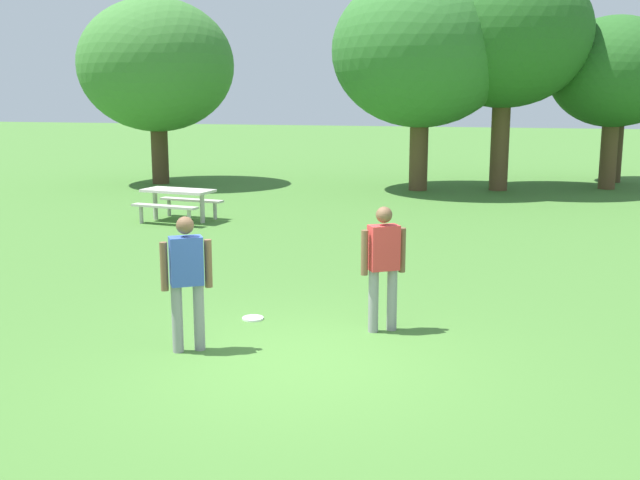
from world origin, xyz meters
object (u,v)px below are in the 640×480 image
object	(u,v)px
person_thrower	(187,275)
tree_back_left	(620,77)
person_catcher	(383,260)
picnic_table_near	(178,198)
tree_tall_left	(156,66)
tree_far_right	(505,35)
frisbee	(253,318)
tree_broad_center	(421,51)
tree_slender_mid	(615,73)

from	to	relation	value
person_thrower	tree_back_left	bearing A→B (deg)	70.81
person_catcher	picnic_table_near	size ratio (longest dim) A/B	0.87
tree_tall_left	tree_far_right	bearing A→B (deg)	5.62
tree_tall_left	tree_far_right	world-z (taller)	tree_far_right
tree_tall_left	frisbee	bearing A→B (deg)	-59.25
person_catcher	person_thrower	bearing A→B (deg)	-147.31
person_thrower	picnic_table_near	world-z (taller)	person_thrower
frisbee	tree_broad_center	xyz separation A→B (m)	(0.36, 14.43, 4.26)
tree_slender_mid	tree_far_right	bearing A→B (deg)	-160.05
person_catcher	picnic_table_near	bearing A→B (deg)	131.08
tree_tall_left	tree_slender_mid	bearing A→B (deg)	9.07
tree_tall_left	tree_back_left	world-z (taller)	tree_tall_left
picnic_table_near	person_catcher	bearing A→B (deg)	-48.92
tree_back_left	tree_broad_center	bearing A→B (deg)	-148.10
frisbee	tree_tall_left	bearing A→B (deg)	120.75
tree_slender_mid	person_catcher	bearing A→B (deg)	-104.91
person_thrower	tree_broad_center	size ratio (longest dim) A/B	0.25
person_thrower	tree_far_right	size ratio (longest dim) A/B	0.23
person_thrower	person_catcher	distance (m)	2.51
frisbee	tree_slender_mid	distance (m)	17.79
person_catcher	picnic_table_near	world-z (taller)	person_catcher
frisbee	picnic_table_near	xyz separation A→B (m)	(-4.43, 7.11, 0.55)
tree_far_right	person_thrower	bearing A→B (deg)	-100.69
picnic_table_near	tree_broad_center	bearing A→B (deg)	56.83
person_catcher	frisbee	world-z (taller)	person_catcher
tree_tall_left	tree_broad_center	size ratio (longest dim) A/B	0.92
tree_slender_mid	tree_tall_left	bearing A→B (deg)	-170.93
tree_tall_left	tree_broad_center	distance (m)	8.69
tree_broad_center	tree_back_left	world-z (taller)	tree_broad_center
frisbee	tree_far_right	bearing A→B (deg)	79.45
tree_slender_mid	frisbee	bearing A→B (deg)	-110.72
tree_broad_center	person_thrower	bearing A→B (deg)	-92.39
tree_broad_center	tree_slender_mid	world-z (taller)	tree_broad_center
tree_far_right	tree_back_left	bearing A→B (deg)	40.67
tree_tall_left	tree_broad_center	bearing A→B (deg)	3.01
person_catcher	tree_back_left	size ratio (longest dim) A/B	0.31
picnic_table_near	tree_far_right	xyz separation A→B (m)	(7.24, 7.97, 4.20)
tree_tall_left	tree_far_right	xyz separation A→B (m)	(11.12, 1.09, 0.86)
picnic_table_near	tree_back_left	world-z (taller)	tree_back_left
person_thrower	tree_slender_mid	distance (m)	19.04
tree_far_right	frisbee	bearing A→B (deg)	-100.55
tree_tall_left	tree_back_left	size ratio (longest dim) A/B	1.16
tree_tall_left	person_catcher	bearing A→B (deg)	-54.19
person_catcher	tree_slender_mid	world-z (taller)	tree_slender_mid
frisbee	tree_far_right	size ratio (longest dim) A/B	0.04
person_catcher	tree_broad_center	world-z (taller)	tree_broad_center
person_thrower	tree_tall_left	bearing A→B (deg)	117.49
picnic_table_near	tree_broad_center	world-z (taller)	tree_broad_center
person_thrower	frisbee	size ratio (longest dim) A/B	5.61
person_thrower	tree_far_right	world-z (taller)	tree_far_right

